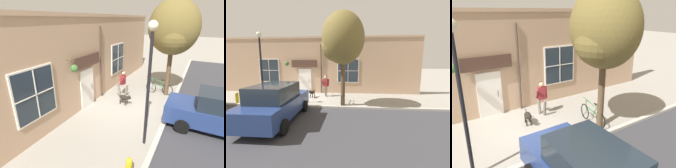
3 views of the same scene
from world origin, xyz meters
TOP-DOWN VIEW (x-y plane):
  - ground_plane at (0.00, 0.00)m, footprint 90.00×90.00m
  - storefront_facade at (-2.34, -0.03)m, footprint 0.95×18.00m
  - pedestrian_walking at (-0.97, 1.27)m, footprint 0.74×0.61m
  - dog_on_leash at (-0.41, 0.30)m, footprint 0.98×0.42m
  - street_tree_by_curb at (1.42, 2.69)m, footprint 2.82×2.56m
  - leaning_bicycle at (0.94, 2.75)m, footprint 1.74×0.19m
  - parked_car_mid_block at (4.16, -0.14)m, footprint 4.31×1.96m
  - street_lamp at (1.58, -2.37)m, footprint 0.32×0.32m
  - fire_hydrant at (1.66, -4.16)m, footprint 0.34×0.20m

SIDE VIEW (x-z plane):
  - ground_plane at x=0.00m, z-range 0.00..0.00m
  - leaning_bicycle at x=0.94m, z-range -0.12..0.88m
  - fire_hydrant at x=1.66m, z-range 0.01..0.78m
  - dog_on_leash at x=-0.41m, z-range 0.09..0.73m
  - parked_car_mid_block at x=4.16m, z-range 0.00..1.75m
  - pedestrian_walking at x=-0.97m, z-range 0.16..1.81m
  - storefront_facade at x=-2.34m, z-range 0.00..4.81m
  - street_lamp at x=1.58m, z-range 0.72..5.26m
  - street_tree_by_curb at x=1.42m, z-range 1.16..6.83m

